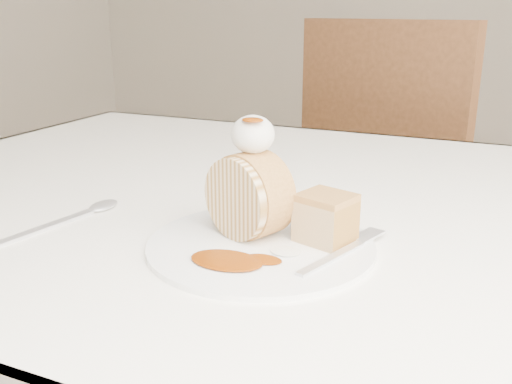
% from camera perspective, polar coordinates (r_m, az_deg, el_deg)
% --- Properties ---
extents(table, '(1.40, 0.90, 0.75)m').
position_cam_1_polar(table, '(0.79, 7.19, -7.16)').
color(table, white).
rests_on(table, ground).
extents(chair_far, '(0.58, 0.58, 0.97)m').
position_cam_1_polar(chair_far, '(1.59, 14.01, 1.32)').
color(chair_far, brown).
rests_on(chair_far, ground).
extents(plate, '(0.30, 0.30, 0.01)m').
position_cam_1_polar(plate, '(0.60, 0.49, -5.33)').
color(plate, white).
rests_on(plate, table).
extents(roulade_slice, '(0.10, 0.08, 0.09)m').
position_cam_1_polar(roulade_slice, '(0.61, -0.76, -0.37)').
color(roulade_slice, beige).
rests_on(roulade_slice, plate).
extents(cake_chunk, '(0.07, 0.06, 0.04)m').
position_cam_1_polar(cake_chunk, '(0.60, 6.97, -2.89)').
color(cake_chunk, '#B07C42').
rests_on(cake_chunk, plate).
extents(whipped_cream, '(0.05, 0.05, 0.04)m').
position_cam_1_polar(whipped_cream, '(0.60, -0.32, 5.78)').
color(whipped_cream, white).
rests_on(whipped_cream, roulade_slice).
extents(caramel_drizzle, '(0.02, 0.02, 0.01)m').
position_cam_1_polar(caramel_drizzle, '(0.58, -0.34, 7.70)').
color(caramel_drizzle, '#712C04').
rests_on(caramel_drizzle, whipped_cream).
extents(caramel_pool, '(0.09, 0.07, 0.00)m').
position_cam_1_polar(caramel_pool, '(0.56, -2.97, -6.82)').
color(caramel_pool, '#712C04').
rests_on(caramel_pool, plate).
extents(fork, '(0.06, 0.14, 0.00)m').
position_cam_1_polar(fork, '(0.57, 7.57, -6.57)').
color(fork, silver).
rests_on(fork, plate).
extents(spoon, '(0.05, 0.17, 0.00)m').
position_cam_1_polar(spoon, '(0.69, -20.35, -3.37)').
color(spoon, silver).
rests_on(spoon, table).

